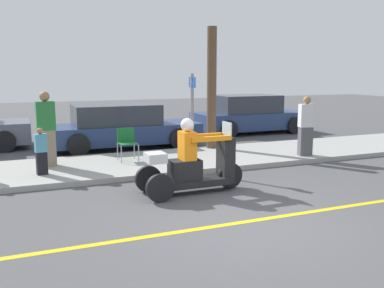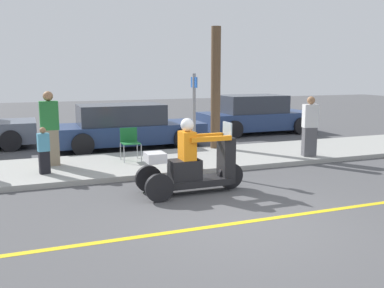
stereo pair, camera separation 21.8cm
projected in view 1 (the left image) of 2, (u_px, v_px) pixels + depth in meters
ground_plane at (245, 222)px, 6.80m from camera, size 60.00×60.00×0.00m
lane_stripe at (238, 223)px, 6.74m from camera, size 24.00×0.12×0.01m
sidewalk_strip at (156, 162)px, 10.97m from camera, size 28.00×2.80×0.12m
motorcycle_trike at (193, 166)px, 8.38m from camera, size 2.15×0.83×1.48m
spectator_near_curb at (306, 127)px, 11.47m from camera, size 0.42×0.31×1.60m
spectator_by_tree at (41, 152)px, 9.35m from camera, size 0.27×0.19×1.04m
spectator_end_of_line at (46, 130)px, 10.14m from camera, size 0.43×0.27×1.79m
folding_chair_set_back at (127, 141)px, 10.89m from camera, size 0.47×0.47×0.82m
parked_car_lot_left at (248, 115)px, 16.63m from camera, size 4.35×2.11×1.47m
parked_car_lot_right at (122, 127)px, 13.31m from camera, size 4.68×1.92×1.37m
tree_trunk at (212, 88)px, 12.48m from camera, size 0.28×0.28×3.52m
street_sign at (192, 117)px, 9.91m from camera, size 0.08×0.36×2.20m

